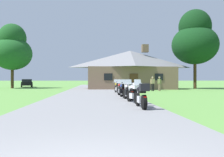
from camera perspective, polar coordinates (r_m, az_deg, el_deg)
name	(u,v)px	position (r m, az deg, el deg)	size (l,w,h in m)	color
ground_plane	(93,94)	(23.03, -4.33, -3.59)	(500.00, 500.00, 0.00)	#56893D
asphalt_driveway	(93,95)	(21.03, -4.37, -3.83)	(6.40, 80.00, 0.06)	slate
motorcycle_black_nearest_to_camera	(141,96)	(11.22, 6.83, -3.98)	(0.66, 2.08, 1.30)	black
motorcycle_silver_second_in_row	(134,93)	(13.63, 5.03, -3.31)	(0.77, 2.08, 1.30)	black
motorcycle_silver_third_in_row	(129,91)	(15.57, 3.97, -2.97)	(0.91, 2.08, 1.30)	black
motorcycle_blue_fourth_in_row	(123,90)	(17.49, 2.67, -2.66)	(0.79, 2.08, 1.30)	black
motorcycle_red_fifth_in_row	(121,89)	(19.55, 2.13, -2.38)	(0.72, 2.08, 1.30)	black
motorcycle_orange_sixth_in_row	(121,88)	(21.65, 1.99, -2.19)	(0.81, 2.08, 1.30)	black
motorcycle_yellow_farthest_in_row	(117,87)	(23.72, 1.26, -2.00)	(0.70, 2.08, 1.30)	black
stone_lodge	(130,69)	(35.45, 4.25, 2.16)	(12.63, 6.80, 6.38)	brown
bystander_tan_shirt_near_lodge	(153,83)	(29.24, 9.40, -1.01)	(0.55, 0.27, 1.69)	black
bystander_olive_shirt_beside_signpost	(159,83)	(29.99, 10.92, -0.99)	(0.39, 0.46, 1.69)	#75664C
tree_left_far	(12,49)	(40.80, -22.07, 6.34)	(5.89, 5.89, 9.87)	#422D19
tree_right_of_lodge	(195,39)	(38.21, 18.64, 8.55)	(6.65, 6.65, 11.54)	#422D19
parked_black_suv_far_left	(27,83)	(45.82, -19.14, -0.93)	(3.03, 4.93, 1.40)	black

